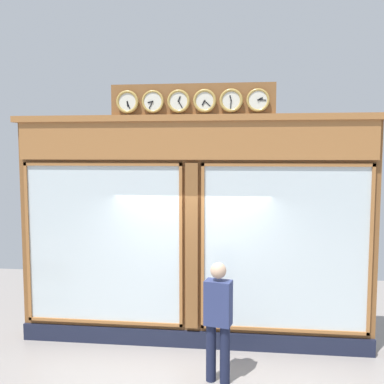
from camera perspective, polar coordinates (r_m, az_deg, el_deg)
The scene contains 2 objects.
shop_facade at distance 7.09m, azimuth 0.11°, elevation -5.03°, with size 5.87×0.42×4.25m.
pedestrian at distance 6.21m, azimuth 3.45°, elevation -16.05°, with size 0.40×0.30×1.69m.
Camera 1 is at (-0.78, 6.81, 3.18)m, focal length 40.61 mm.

